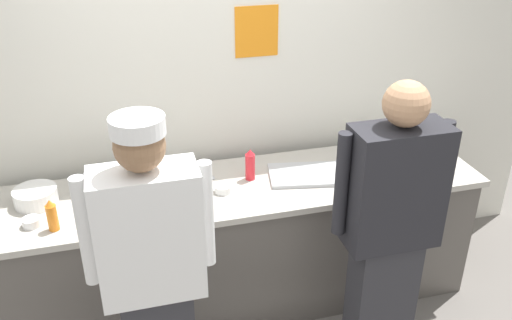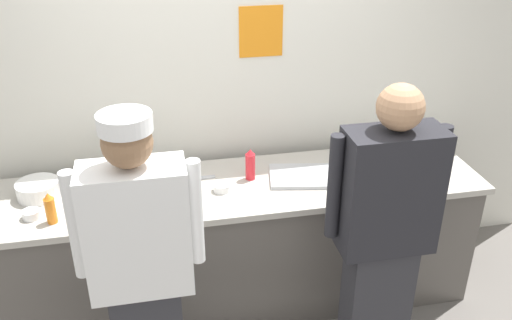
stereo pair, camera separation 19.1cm
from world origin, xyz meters
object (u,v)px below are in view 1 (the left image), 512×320
(deli_cup, at_px, (100,209))
(mixing_bowl_steel, at_px, (113,185))
(plate_stack_front, at_px, (384,158))
(sheet_tray, at_px, (310,174))
(chef_center, at_px, (390,228))
(chefs_knife, at_px, (189,181))
(ramekin_green_sauce, at_px, (223,188))
(squeeze_bottle_secondary, at_px, (52,216))
(ramekin_red_sauce, at_px, (31,222))
(squeeze_bottle_primary, at_px, (250,165))
(ramekin_yellow_sauce, at_px, (188,203))
(plate_stack_rear, at_px, (36,196))
(ramekin_orange_sauce, at_px, (147,205))
(chef_near_left, at_px, (153,273))

(deli_cup, bearing_deg, mixing_bowl_steel, 69.85)
(plate_stack_front, xyz_separation_m, sheet_tray, (-0.54, -0.05, -0.02))
(chef_center, height_order, chefs_knife, chef_center)
(chef_center, xyz_separation_m, ramekin_green_sauce, (-0.76, 0.65, -0.01))
(plate_stack_front, distance_m, chefs_knife, 1.29)
(plate_stack_front, relative_size, squeeze_bottle_secondary, 1.23)
(sheet_tray, height_order, squeeze_bottle_secondary, squeeze_bottle_secondary)
(sheet_tray, relative_size, ramekin_red_sauce, 5.26)
(ramekin_green_sauce, bearing_deg, plate_stack_front, 5.29)
(chef_center, relative_size, mixing_bowl_steel, 4.97)
(squeeze_bottle_primary, bearing_deg, deli_cup, -167.42)
(sheet_tray, relative_size, ramekin_yellow_sauce, 5.86)
(plate_stack_rear, height_order, mixing_bowl_steel, mixing_bowl_steel)
(sheet_tray, relative_size, ramekin_orange_sauce, 5.55)
(squeeze_bottle_primary, bearing_deg, mixing_bowl_steel, 178.09)
(mixing_bowl_steel, bearing_deg, ramekin_yellow_sauce, -31.86)
(ramekin_yellow_sauce, distance_m, deli_cup, 0.49)
(sheet_tray, xyz_separation_m, ramekin_yellow_sauce, (-0.80, -0.16, 0.01))
(deli_cup, bearing_deg, chefs_knife, 26.66)
(mixing_bowl_steel, xyz_separation_m, sheet_tray, (1.20, -0.09, -0.05))
(mixing_bowl_steel, relative_size, deli_cup, 3.30)
(ramekin_yellow_sauce, bearing_deg, squeeze_bottle_primary, 27.78)
(deli_cup, bearing_deg, ramekin_orange_sauce, 2.86)
(plate_stack_front, bearing_deg, chefs_knife, 176.52)
(mixing_bowl_steel, xyz_separation_m, ramekin_orange_sauce, (0.17, -0.22, -0.04))
(ramekin_red_sauce, bearing_deg, chefs_knife, 16.39)
(plate_stack_front, bearing_deg, chef_near_left, -153.56)
(plate_stack_rear, relative_size, ramekin_green_sauce, 2.40)
(plate_stack_front, height_order, squeeze_bottle_primary, squeeze_bottle_primary)
(chef_center, bearing_deg, chefs_knife, 138.59)
(ramekin_green_sauce, xyz_separation_m, deli_cup, (-0.72, -0.09, 0.03))
(ramekin_green_sauce, distance_m, chefs_knife, 0.26)
(sheet_tray, distance_m, ramekin_yellow_sauce, 0.81)
(chef_near_left, xyz_separation_m, ramekin_green_sauce, (0.49, 0.69, 0.00))
(ramekin_green_sauce, bearing_deg, deli_cup, -172.90)
(chef_near_left, relative_size, ramekin_yellow_sauce, 19.70)
(sheet_tray, distance_m, ramekin_orange_sauce, 1.04)
(mixing_bowl_steel, relative_size, chefs_knife, 1.28)
(ramekin_green_sauce, distance_m, deli_cup, 0.72)
(ramekin_orange_sauce, relative_size, ramekin_yellow_sauce, 1.06)
(ramekin_orange_sauce, distance_m, ramekin_green_sauce, 0.47)
(chef_center, height_order, squeeze_bottle_secondary, chef_center)
(chefs_knife, bearing_deg, chef_center, -41.41)
(ramekin_green_sauce, bearing_deg, sheet_tray, 4.92)
(chef_center, bearing_deg, plate_stack_rear, 156.40)
(sheet_tray, bearing_deg, plate_stack_front, 5.68)
(chef_near_left, distance_m, ramekin_green_sauce, 0.85)
(deli_cup, bearing_deg, squeeze_bottle_secondary, -165.51)
(chef_center, height_order, deli_cup, chef_center)
(chef_near_left, bearing_deg, ramekin_yellow_sauce, 66.02)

